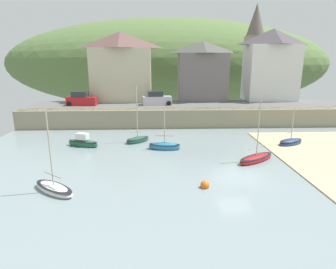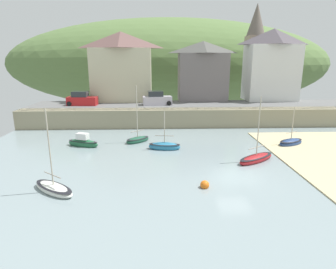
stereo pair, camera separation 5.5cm
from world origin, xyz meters
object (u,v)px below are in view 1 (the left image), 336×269
waterfront_building_right (271,65)px  rowboat_small_beached (164,146)px  waterfront_building_left (121,66)px  sailboat_white_hull (83,143)px  sailboat_far_left (291,142)px  sailboat_nearest_shore (138,139)px  parked_car_by_wall (157,99)px  parked_car_near_slipway (82,100)px  waterfront_building_centre (202,71)px  church_with_spire (254,50)px  sailboat_tall_mast (54,188)px  mooring_buoy (205,185)px  dinghy_open_wooden (256,158)px

waterfront_building_right → rowboat_small_beached: waterfront_building_right is taller
waterfront_building_left → sailboat_white_hull: (-2.30, -16.74, -7.28)m
sailboat_far_left → sailboat_nearest_shore: size_ratio=0.67×
waterfront_building_left → sailboat_nearest_shore: bearing=-78.1°
parked_car_by_wall → waterfront_building_left: bearing=133.9°
waterfront_building_right → parked_car_near_slipway: waterfront_building_right is taller
waterfront_building_centre → sailboat_nearest_shore: (-9.30, -15.40, -6.71)m
church_with_spire → rowboat_small_beached: 28.86m
sailboat_tall_mast → mooring_buoy: (10.28, 0.24, -0.05)m
waterfront_building_right → mooring_buoy: waterfront_building_right is taller
rowboat_small_beached → sailboat_nearest_shore: sailboat_nearest_shore is taller
parked_car_near_slipway → parked_car_by_wall: size_ratio=0.99×
waterfront_building_centre → sailboat_tall_mast: size_ratio=1.56×
waterfront_building_centre → parked_car_by_wall: bearing=-147.9°
waterfront_building_left → parked_car_by_wall: (5.36, -4.50, -4.46)m
sailboat_far_left → parked_car_near_slipway: size_ratio=0.99×
parked_car_by_wall → waterfront_building_right: bearing=8.0°
church_with_spire → sailboat_nearest_shore: (-18.57, -19.40, -9.95)m
mooring_buoy → sailboat_nearest_shore: bearing=114.7°
rowboat_small_beached → parked_car_by_wall: 13.89m
waterfront_building_left → waterfront_building_right: waterfront_building_right is taller
sailboat_tall_mast → rowboat_small_beached: bearing=88.7°
waterfront_building_centre → sailboat_tall_mast: 31.54m
waterfront_building_left → rowboat_small_beached: bearing=-71.4°
waterfront_building_left → sailboat_nearest_shore: waterfront_building_left is taller
church_with_spire → sailboat_far_left: 23.52m
dinghy_open_wooden → sailboat_nearest_shore: size_ratio=0.95×
sailboat_white_hull → dinghy_open_wooden: 17.12m
sailboat_tall_mast → rowboat_small_beached: (7.73, 9.29, 0.04)m
waterfront_building_right → sailboat_tall_mast: waterfront_building_right is taller
sailboat_white_hull → rowboat_small_beached: rowboat_small_beached is taller
dinghy_open_wooden → parked_car_by_wall: dinghy_open_wooden is taller
mooring_buoy → waterfront_building_left: bearing=107.7°
sailboat_nearest_shore → waterfront_building_right: bearing=-2.5°
waterfront_building_centre → rowboat_small_beached: (-6.46, -18.06, -6.70)m
rowboat_small_beached → sailboat_far_left: sailboat_far_left is taller
sailboat_white_hull → mooring_buoy: (10.93, -10.37, -0.20)m
rowboat_small_beached → sailboat_far_left: (13.24, 0.89, -0.01)m
sailboat_nearest_shore → parked_car_by_wall: (2.12, 10.90, 2.93)m
waterfront_building_centre → parked_car_near_slipway: (-17.78, -4.50, -3.78)m
waterfront_building_centre → parked_car_by_wall: size_ratio=2.12×
waterfront_building_left → sailboat_tall_mast: bearing=-93.5°
waterfront_building_centre → waterfront_building_right: waterfront_building_right is taller
waterfront_building_centre → mooring_buoy: (-3.90, -27.11, -6.80)m
waterfront_building_right → church_with_spire: church_with_spire is taller
waterfront_building_right → parked_car_near_slipway: size_ratio=2.59×
rowboat_small_beached → sailboat_nearest_shore: (-2.84, 2.67, -0.01)m
waterfront_building_centre → dinghy_open_wooden: bearing=-86.1°
waterfront_building_left → sailboat_white_hull: size_ratio=2.91×
waterfront_building_left → parked_car_near_slipway: (-5.25, -4.50, -4.46)m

